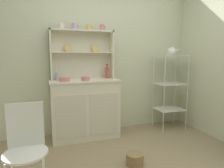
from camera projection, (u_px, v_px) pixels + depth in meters
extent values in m
cube|color=beige|center=(98.00, 56.00, 3.28)|extent=(3.84, 0.05, 2.50)
cube|color=silver|center=(85.00, 109.00, 3.07)|extent=(1.00, 0.42, 0.89)
cube|color=beige|center=(71.00, 117.00, 2.80)|extent=(0.42, 0.01, 0.62)
cube|color=beige|center=(104.00, 114.00, 2.95)|extent=(0.42, 0.01, 0.62)
cube|color=#EEE6CE|center=(85.00, 81.00, 3.01)|extent=(1.03, 0.45, 0.02)
cube|color=beige|center=(82.00, 55.00, 3.14)|extent=(0.96, 0.02, 0.74)
cube|color=silver|center=(51.00, 55.00, 2.92)|extent=(0.02, 0.18, 0.74)
cube|color=silver|center=(112.00, 55.00, 3.21)|extent=(0.02, 0.18, 0.74)
cube|color=silver|center=(83.00, 52.00, 3.06)|extent=(0.92, 0.16, 0.02)
cube|color=silver|center=(82.00, 31.00, 3.01)|extent=(0.96, 0.18, 0.02)
cylinder|color=#DBB760|center=(68.00, 48.00, 3.02)|extent=(0.11, 0.03, 0.11)
cylinder|color=#DBB760|center=(95.00, 49.00, 3.15)|extent=(0.11, 0.03, 0.11)
cylinder|color=silver|center=(164.00, 95.00, 3.21)|extent=(0.01, 0.01, 1.26)
cylinder|color=silver|center=(187.00, 93.00, 3.35)|extent=(0.01, 0.01, 1.26)
cylinder|color=silver|center=(153.00, 91.00, 3.53)|extent=(0.01, 0.01, 1.26)
cylinder|color=silver|center=(175.00, 90.00, 3.67)|extent=(0.01, 0.01, 1.26)
cube|color=silver|center=(171.00, 56.00, 3.35)|extent=(0.47, 0.36, 0.01)
cube|color=silver|center=(170.00, 84.00, 3.42)|extent=(0.47, 0.36, 0.01)
cube|color=silver|center=(169.00, 109.00, 3.48)|extent=(0.47, 0.36, 0.01)
cylinder|color=white|center=(44.00, 167.00, 1.87)|extent=(0.01, 0.01, 0.45)
cylinder|color=white|center=(26.00, 153.00, 1.66)|extent=(0.36, 0.36, 0.02)
cube|color=white|center=(26.00, 125.00, 1.76)|extent=(0.31, 0.02, 0.40)
cylinder|color=#93754C|center=(135.00, 159.00, 2.32)|extent=(0.20, 0.20, 0.14)
cylinder|color=silver|center=(61.00, 26.00, 2.91)|extent=(0.07, 0.07, 0.08)
torus|color=silver|center=(64.00, 26.00, 2.92)|extent=(0.01, 0.05, 0.05)
cylinder|color=#B79ECC|center=(74.00, 26.00, 2.97)|extent=(0.08, 0.08, 0.09)
torus|color=#B79ECC|center=(78.00, 26.00, 2.98)|extent=(0.01, 0.05, 0.05)
cylinder|color=#DBB760|center=(89.00, 27.00, 3.04)|extent=(0.07, 0.07, 0.08)
torus|color=#DBB760|center=(92.00, 27.00, 3.05)|extent=(0.01, 0.05, 0.05)
cylinder|color=#D17A84|center=(102.00, 27.00, 3.10)|extent=(0.07, 0.07, 0.09)
torus|color=#D17A84|center=(105.00, 27.00, 3.11)|extent=(0.01, 0.05, 0.05)
cylinder|color=#D17A84|center=(65.00, 79.00, 2.83)|extent=(0.15, 0.15, 0.05)
cylinder|color=#D17A84|center=(86.00, 79.00, 2.93)|extent=(0.13, 0.13, 0.05)
cylinder|color=#B74C47|center=(107.00, 73.00, 3.19)|extent=(0.06, 0.06, 0.17)
cylinder|color=#B74C47|center=(107.00, 66.00, 3.17)|extent=(0.03, 0.03, 0.05)
cylinder|color=#4C382D|center=(107.00, 64.00, 3.17)|extent=(0.03, 0.03, 0.01)
cylinder|color=#B2B7C6|center=(58.00, 77.00, 2.95)|extent=(0.08, 0.08, 0.11)
cylinder|color=silver|center=(58.00, 72.00, 2.91)|extent=(0.03, 0.01, 0.17)
ellipsoid|color=silver|center=(58.00, 65.00, 2.90)|extent=(0.02, 0.01, 0.01)
cylinder|color=silver|center=(56.00, 71.00, 2.94)|extent=(0.02, 0.03, 0.17)
ellipsoid|color=silver|center=(56.00, 65.00, 2.93)|extent=(0.02, 0.01, 0.01)
cylinder|color=silver|center=(59.00, 71.00, 2.94)|extent=(0.01, 0.03, 0.18)
ellipsoid|color=silver|center=(59.00, 65.00, 2.92)|extent=(0.02, 0.01, 0.01)
sphere|color=white|center=(172.00, 51.00, 3.34)|extent=(0.14, 0.14, 0.14)
sphere|color=silver|center=(172.00, 46.00, 3.33)|extent=(0.02, 0.02, 0.02)
cylinder|color=white|center=(177.00, 51.00, 3.37)|extent=(0.09, 0.02, 0.07)
torus|color=white|center=(167.00, 51.00, 3.32)|extent=(0.01, 0.09, 0.09)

